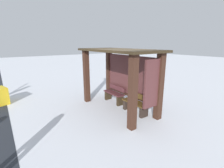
{
  "coord_description": "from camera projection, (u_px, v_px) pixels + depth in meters",
  "views": [
    {
      "loc": [
        4.73,
        -3.66,
        2.56
      ],
      "look_at": [
        -0.13,
        -0.19,
        1.02
      ],
      "focal_mm": 25.63,
      "sensor_mm": 36.0,
      "label": 1
    }
  ],
  "objects": [
    {
      "name": "bus_shelter",
      "position": [
        123.0,
        69.0,
        6.06
      ],
      "size": [
        3.43,
        1.66,
        2.34
      ],
      "color": "#392117",
      "rests_on": "ground"
    },
    {
      "name": "bench_left_inside",
      "position": [
        114.0,
        95.0,
        7.06
      ],
      "size": [
        1.1,
        0.36,
        0.73
      ],
      "color": "#4F262A",
      "rests_on": "ground"
    },
    {
      "name": "bench_center_inside",
      "position": [
        136.0,
        104.0,
        6.0
      ],
      "size": [
        1.1,
        0.4,
        0.71
      ],
      "color": "#503717",
      "rests_on": "ground"
    },
    {
      "name": "ground_plane",
      "position": [
        118.0,
        108.0,
        6.43
      ],
      "size": [
        60.0,
        60.0,
        0.0
      ],
      "primitive_type": "plane",
      "color": "white"
    }
  ]
}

